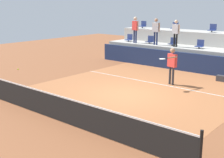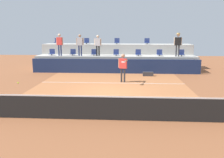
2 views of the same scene
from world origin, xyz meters
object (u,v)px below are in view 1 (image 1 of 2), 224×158
object	(u,v)px
spectator_leaning_on_rail	(135,27)
spectator_in_grey	(156,29)
stadium_chair_lower_center	(200,45)
stadium_chair_upper_far_left	(143,25)
tennis_player	(172,62)
equipment_bag	(224,79)
stadium_chair_lower_left	(150,40)
stadium_chair_lower_far_left	(129,38)
spectator_in_white	(176,31)
stadium_chair_lower_mid_left	(173,42)
stadium_chair_upper_left	(175,27)
tennis_ball	(18,69)
stadium_chair_upper_center	(212,29)

from	to	relation	value
spectator_leaning_on_rail	spectator_in_grey	distance (m)	1.66
stadium_chair_lower_center	stadium_chair_upper_far_left	xyz separation A→B (m)	(-5.40, 1.80, 0.85)
tennis_player	equipment_bag	bearing A→B (deg)	51.86
stadium_chair_lower_left	spectator_in_grey	xyz separation A→B (m)	(0.69, -0.38, 0.83)
stadium_chair_lower_far_left	spectator_in_white	bearing A→B (deg)	-5.63
tennis_player	spectator_leaning_on_rail	world-z (taller)	spectator_leaning_on_rail
stadium_chair_lower_mid_left	stadium_chair_upper_left	bearing A→B (deg)	116.43
spectator_in_white	tennis_ball	distance (m)	10.24
stadium_chair_lower_left	stadium_chair_lower_center	distance (m)	3.58
stadium_chair_lower_center	spectator_in_white	xyz separation A→B (m)	(-1.45, -0.38, 0.79)
stadium_chair_lower_center	stadium_chair_lower_left	bearing A→B (deg)	180.00
tennis_ball	equipment_bag	distance (m)	10.09
stadium_chair_lower_left	tennis_player	bearing A→B (deg)	-47.04
tennis_player	stadium_chair_upper_left	bearing A→B (deg)	117.97
tennis_player	stadium_chair_lower_mid_left	bearing A→B (deg)	118.57
stadium_chair_lower_mid_left	tennis_player	distance (m)	5.17
stadium_chair_upper_center	stadium_chair_upper_far_left	bearing A→B (deg)	180.00
spectator_leaning_on_rail	tennis_ball	bearing A→B (deg)	-83.91
stadium_chair_lower_center	equipment_bag	bearing A→B (deg)	-42.77
spectator_in_white	spectator_in_grey	bearing A→B (deg)	-180.00
tennis_ball	equipment_bag	world-z (taller)	tennis_ball
stadium_chair_upper_far_left	spectator_in_white	distance (m)	4.51
stadium_chair_lower_mid_left	spectator_in_grey	distance (m)	1.40
spectator_in_grey	spectator_in_white	distance (m)	1.44
stadium_chair_lower_far_left	stadium_chair_upper_far_left	world-z (taller)	stadium_chair_upper_far_left
stadium_chair_lower_far_left	stadium_chair_upper_left	size ratio (longest dim) A/B	1.00
tennis_player	stadium_chair_upper_center	bearing A→B (deg)	95.88
stadium_chair_lower_left	equipment_bag	bearing A→B (deg)	-20.51
stadium_chair_upper_far_left	tennis_player	size ratio (longest dim) A/B	0.29
stadium_chair_lower_left	equipment_bag	world-z (taller)	stadium_chair_lower_left
spectator_leaning_on_rail	spectator_in_grey	xyz separation A→B (m)	(1.66, -0.00, -0.03)
stadium_chair_upper_far_left	spectator_in_white	size ratio (longest dim) A/B	0.31
stadium_chair_upper_left	spectator_in_white	bearing A→B (deg)	-59.77
stadium_chair_lower_far_left	stadium_chair_upper_center	bearing A→B (deg)	18.65
stadium_chair_upper_left	spectator_in_grey	size ratio (longest dim) A/B	0.30
spectator_leaning_on_rail	equipment_bag	distance (m)	7.54
spectator_in_grey	spectator_in_white	xyz separation A→B (m)	(1.44, 0.00, -0.04)
stadium_chair_lower_far_left	tennis_ball	xyz separation A→B (m)	(1.86, -10.36, -0.30)
stadium_chair_lower_center	spectator_in_white	size ratio (longest dim) A/B	0.31
stadium_chair_upper_far_left	stadium_chair_upper_center	distance (m)	5.39
stadium_chair_lower_far_left	equipment_bag	world-z (taller)	stadium_chair_lower_far_left
stadium_chair_lower_far_left	spectator_leaning_on_rail	xyz separation A→B (m)	(0.80, -0.38, 0.86)
stadium_chair_upper_far_left	stadium_chair_upper_left	bearing A→B (deg)	0.00
stadium_chair_lower_left	stadium_chair_lower_mid_left	size ratio (longest dim) A/B	1.00
stadium_chair_upper_left	spectator_leaning_on_rail	xyz separation A→B (m)	(-1.82, -2.18, 0.01)
stadium_chair_lower_left	stadium_chair_upper_left	world-z (taller)	stadium_chair_upper_left
stadium_chair_lower_center	stadium_chair_upper_left	xyz separation A→B (m)	(-2.72, 1.80, 0.85)
stadium_chair_lower_far_left	stadium_chair_upper_far_left	distance (m)	1.99
stadium_chair_lower_mid_left	stadium_chair_upper_left	size ratio (longest dim) A/B	1.00
stadium_chair_upper_left	tennis_ball	size ratio (longest dim) A/B	7.65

